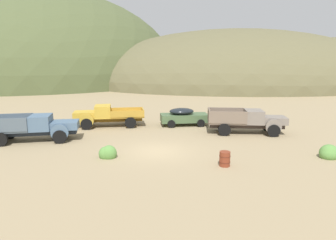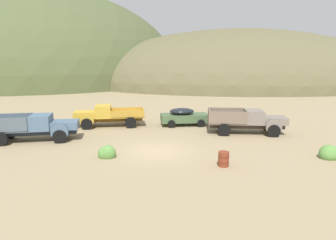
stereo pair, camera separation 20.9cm
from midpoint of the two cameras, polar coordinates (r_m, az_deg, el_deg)
ground_plane at (r=19.21m, az=-2.28°, el=-6.01°), size 300.00×300.00×0.00m
hill_distant at (r=94.82m, az=-21.52°, el=7.10°), size 74.80×81.86×49.47m
hill_far_right at (r=77.55m, az=12.82°, el=6.83°), size 76.19×56.43×26.49m
hill_far_left at (r=111.89m, az=28.82°, el=7.02°), size 79.83×71.55×25.88m
truck_chalk_blue at (r=23.37m, az=-23.82°, el=-1.27°), size 6.51×2.89×1.91m
truck_faded_yellow at (r=26.68m, az=-12.45°, el=0.85°), size 6.19×2.77×1.89m
car_weathered_green at (r=26.69m, az=3.20°, el=0.72°), size 4.57×2.20×1.57m
truck_primer_gray at (r=24.50m, az=15.52°, el=-0.17°), size 6.29×2.96×1.91m
oil_drum_by_truck at (r=16.74m, az=10.51°, el=-7.36°), size 0.63×0.63×0.83m
bush_front_right at (r=28.44m, az=12.88°, el=0.02°), size 1.46×1.04×1.13m
bush_back_edge at (r=18.25m, az=-11.86°, el=-6.34°), size 1.08×0.83×0.99m
bush_front_left at (r=20.22m, az=28.28°, el=-5.70°), size 1.13×1.04×1.06m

